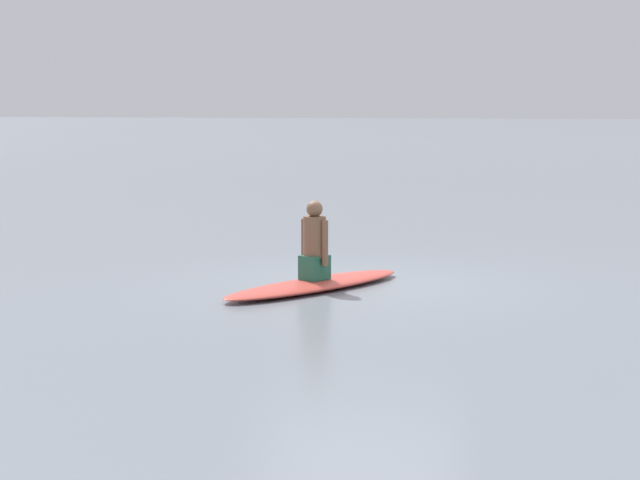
% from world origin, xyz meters
% --- Properties ---
extents(ground_plane, '(400.00, 400.00, 0.00)m').
position_xyz_m(ground_plane, '(0.00, 0.00, 0.00)').
color(ground_plane, gray).
extents(surfboard, '(3.04, 1.85, 0.12)m').
position_xyz_m(surfboard, '(-0.58, 0.41, 0.06)').
color(surfboard, '#D84C3F').
rests_on(surfboard, ground).
extents(person_paddler, '(0.40, 0.42, 0.97)m').
position_xyz_m(person_paddler, '(-0.58, 0.41, 0.56)').
color(person_paddler, '#26664C').
rests_on(person_paddler, surfboard).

